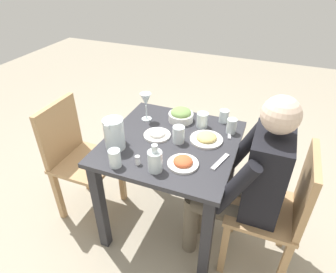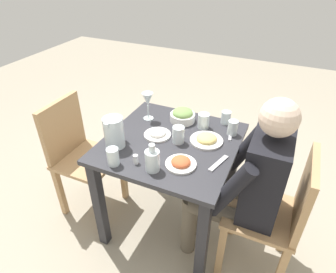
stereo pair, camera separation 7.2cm
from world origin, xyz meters
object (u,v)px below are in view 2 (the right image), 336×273
at_px(chair_near, 278,212).
at_px(water_glass_near_right, 178,135).
at_px(water_glass_center, 226,117).
at_px(plate_fries, 206,139).
at_px(water_glass_by_pitcher, 204,121).
at_px(salt_shaker, 136,159).
at_px(oil_carafe, 152,161).
at_px(plate_rice_curry, 181,163).
at_px(water_glass_near_left, 113,157).
at_px(wine_glass, 148,100).
at_px(diner_near, 245,182).
at_px(dining_table, 171,159).
at_px(plate_yoghurt, 157,134).
at_px(chair_far, 78,152).
at_px(water_glass_far_left, 233,128).
at_px(water_pitcher, 114,132).
at_px(salad_bowl, 183,115).

bearing_deg(chair_near, water_glass_near_right, 82.22).
bearing_deg(water_glass_center, plate_fries, 169.63).
relative_size(water_glass_by_pitcher, salt_shaker, 1.85).
bearing_deg(water_glass_by_pitcher, oil_carafe, 168.03).
height_order(plate_rice_curry, water_glass_center, water_glass_center).
bearing_deg(water_glass_near_left, wine_glass, 6.19).
bearing_deg(water_glass_near_right, diner_near, -101.29).
xyz_separation_m(water_glass_near_left, oil_carafe, (0.05, -0.22, 0.01)).
relative_size(dining_table, plate_yoghurt, 4.69).
distance_m(diner_near, plate_yoghurt, 0.61).
relative_size(chair_near, plate_rice_curry, 5.12).
bearing_deg(water_glass_by_pitcher, water_glass_near_right, 159.30).
height_order(dining_table, wine_glass, wine_glass).
bearing_deg(water_glass_by_pitcher, water_glass_center, -45.43).
bearing_deg(water_glass_center, water_glass_by_pitcher, 134.57).
xyz_separation_m(plate_fries, wine_glass, (0.10, 0.46, 0.12)).
bearing_deg(salt_shaker, dining_table, -17.67).
bearing_deg(water_glass_center, plate_rice_curry, 169.06).
bearing_deg(plate_rice_curry, wine_glass, 46.49).
bearing_deg(chair_far, water_glass_near_left, -116.21).
relative_size(plate_rice_curry, water_glass_near_left, 1.69).
bearing_deg(salt_shaker, water_glass_far_left, -39.06).
distance_m(dining_table, chair_near, 0.71).
bearing_deg(dining_table, water_glass_by_pitcher, -29.42).
distance_m(water_pitcher, water_glass_near_left, 0.18).
xyz_separation_m(chair_far, plate_rice_curry, (-0.10, -0.84, 0.25)).
bearing_deg(dining_table, chair_near, -96.70).
bearing_deg(plate_rice_curry, water_glass_near_right, 26.30).
bearing_deg(chair_far, salt_shaker, -107.26).
height_order(chair_near, plate_yoghurt, chair_near).
bearing_deg(salt_shaker, water_glass_near_left, 118.05).
bearing_deg(oil_carafe, wine_glass, 29.96).
bearing_deg(salt_shaker, chair_near, -75.79).
bearing_deg(salad_bowl, salt_shaker, 173.33).
distance_m(oil_carafe, salt_shaker, 0.11).
xyz_separation_m(water_glass_far_left, wine_glass, (-0.05, 0.58, 0.09)).
bearing_deg(water_glass_near_right, water_glass_center, -30.81).
distance_m(water_pitcher, salt_shaker, 0.23).
bearing_deg(oil_carafe, water_glass_center, -19.77).
xyz_separation_m(salad_bowl, salt_shaker, (-0.54, 0.06, -0.01)).
bearing_deg(water_glass_center, chair_far, 115.05).
bearing_deg(chair_far, wine_glass, -58.00).
distance_m(water_pitcher, plate_fries, 0.56).
distance_m(dining_table, salt_shaker, 0.34).
bearing_deg(diner_near, water_glass_near_left, 110.42).
bearing_deg(water_glass_far_left, oil_carafe, 149.66).
height_order(plate_fries, water_glass_near_right, water_glass_near_right).
bearing_deg(plate_yoghurt, water_glass_near_right, -93.57).
bearing_deg(water_pitcher, chair_near, -84.07).
bearing_deg(salad_bowl, oil_carafe, -175.09).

